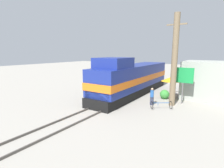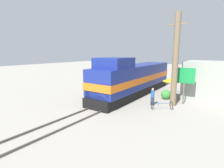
# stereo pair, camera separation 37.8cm
# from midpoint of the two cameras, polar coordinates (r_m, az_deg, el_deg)

# --- Properties ---
(ground_plane) EXTENTS (120.00, 120.00, 0.00)m
(ground_plane) POSITION_cam_midpoint_polar(r_m,az_deg,el_deg) (19.83, 3.22, -4.60)
(ground_plane) COLOR gray
(rail_near) EXTENTS (0.08, 30.40, 0.15)m
(rail_near) POSITION_cam_midpoint_polar(r_m,az_deg,el_deg) (20.17, 1.45, -4.11)
(rail_near) COLOR #4C4742
(rail_near) RESTS_ON ground_plane
(rail_far) EXTENTS (0.08, 30.40, 0.15)m
(rail_far) POSITION_cam_midpoint_polar(r_m,az_deg,el_deg) (19.48, 5.06, -4.68)
(rail_far) COLOR #4C4742
(rail_far) RESTS_ON ground_plane
(locomotive) EXTENTS (3.17, 15.53, 4.58)m
(locomotive) POSITION_cam_midpoint_polar(r_m,az_deg,el_deg) (21.23, 6.07, 1.68)
(locomotive) COLOR black
(locomotive) RESTS_ON ground_plane
(utility_pole) EXTENTS (1.80, 0.55, 8.63)m
(utility_pole) POSITION_cam_midpoint_polar(r_m,az_deg,el_deg) (17.45, 19.13, 7.26)
(utility_pole) COLOR #726047
(utility_pole) RESTS_ON ground_plane
(vendor_umbrella) EXTENTS (2.13, 2.13, 2.40)m
(vendor_umbrella) POSITION_cam_midpoint_polar(r_m,az_deg,el_deg) (20.44, 18.22, 1.52)
(vendor_umbrella) COLOR #4C4C4C
(vendor_umbrella) RESTS_ON ground_plane
(billboard_sign) EXTENTS (1.86, 0.12, 3.63)m
(billboard_sign) POSITION_cam_midpoint_polar(r_m,az_deg,el_deg) (18.52, 21.75, 2.00)
(billboard_sign) COLOR #595959
(billboard_sign) RESTS_ON ground_plane
(shrub_cluster) EXTENTS (1.01, 1.01, 1.01)m
(shrub_cluster) POSITION_cam_midpoint_polar(r_m,az_deg,el_deg) (20.19, 16.27, -3.25)
(shrub_cluster) COLOR #388C38
(shrub_cluster) RESTS_ON ground_plane
(person_bystander) EXTENTS (0.34, 0.34, 1.71)m
(person_bystander) POSITION_cam_midpoint_polar(r_m,az_deg,el_deg) (17.42, 12.31, -3.79)
(person_bystander) COLOR #2D3347
(person_bystander) RESTS_ON ground_plane
(bicycle) EXTENTS (1.89, 1.64, 0.73)m
(bicycle) POSITION_cam_midpoint_polar(r_m,az_deg,el_deg) (16.57, 15.16, -6.64)
(bicycle) COLOR black
(bicycle) RESTS_ON ground_plane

